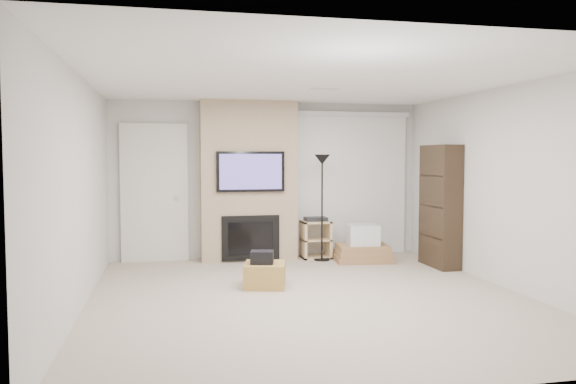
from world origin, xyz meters
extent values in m
cube|color=#B7A694|center=(0.00, 0.00, 0.00)|extent=(5.00, 5.50, 0.00)
cube|color=white|center=(0.00, 0.00, 2.50)|extent=(5.00, 5.50, 0.00)
cube|color=silver|center=(0.00, 2.75, 1.25)|extent=(5.00, 0.00, 2.50)
cube|color=silver|center=(0.00, -2.75, 1.25)|extent=(5.00, 0.00, 2.50)
cube|color=silver|center=(-2.50, 0.00, 1.25)|extent=(0.00, 5.50, 2.50)
cube|color=silver|center=(2.50, 0.00, 1.25)|extent=(0.00, 5.50, 2.50)
cube|color=silver|center=(0.40, 0.80, 2.50)|extent=(0.35, 0.18, 0.01)
cube|color=#B28842|center=(-0.42, 0.63, 0.15)|extent=(0.60, 0.60, 0.30)
cube|color=black|center=(-0.46, 0.60, 0.38)|extent=(0.32, 0.28, 0.16)
cube|color=tan|center=(-0.35, 2.55, 1.25)|extent=(1.50, 0.40, 2.50)
cube|color=black|center=(-0.35, 2.32, 1.40)|extent=(1.05, 0.06, 0.62)
cube|color=#44397C|center=(-0.35, 2.29, 1.40)|extent=(0.96, 0.00, 0.54)
cube|color=black|center=(-0.35, 2.34, 0.37)|extent=(0.90, 0.04, 0.70)
cube|color=black|center=(-0.35, 2.32, 0.37)|extent=(0.70, 0.02, 0.50)
cube|color=silver|center=(-1.80, 2.71, 1.07)|extent=(1.02, 0.08, 2.14)
cube|color=#AEA89C|center=(-1.80, 2.72, 1.02)|extent=(0.90, 0.05, 2.05)
cylinder|color=silver|center=(-1.46, 2.67, 1.00)|extent=(0.07, 0.06, 0.07)
cube|color=silver|center=(1.40, 2.69, 2.33)|extent=(1.98, 0.10, 0.08)
cube|color=white|center=(1.40, 2.70, 1.15)|extent=(1.90, 0.03, 2.29)
cylinder|color=black|center=(0.76, 2.23, 0.01)|extent=(0.25, 0.25, 0.03)
cylinder|color=black|center=(0.76, 2.23, 0.79)|extent=(0.03, 0.03, 1.55)
cone|color=black|center=(0.76, 2.23, 1.58)|extent=(0.25, 0.25, 0.16)
cube|color=beige|center=(0.52, 2.45, 0.30)|extent=(0.04, 0.38, 0.60)
cube|color=beige|center=(0.93, 2.45, 0.30)|extent=(0.04, 0.38, 0.60)
cube|color=beige|center=(0.72, 2.45, 0.01)|extent=(0.45, 0.38, 0.03)
cube|color=beige|center=(0.72, 2.45, 0.30)|extent=(0.45, 0.38, 0.03)
cube|color=beige|center=(0.72, 2.45, 0.58)|extent=(0.45, 0.38, 0.03)
cube|color=black|center=(0.72, 2.45, 0.63)|extent=(0.35, 0.25, 0.06)
cube|color=#9E744B|center=(1.36, 2.03, 0.05)|extent=(0.92, 0.74, 0.09)
cube|color=#9E744B|center=(1.36, 2.03, 0.14)|extent=(0.87, 0.69, 0.08)
cube|color=#9E744B|center=(1.36, 2.03, 0.22)|extent=(0.83, 0.65, 0.08)
cube|color=silver|center=(1.36, 2.03, 0.42)|extent=(0.51, 0.47, 0.31)
cube|color=black|center=(2.34, 1.39, 0.90)|extent=(0.30, 0.80, 1.80)
cube|color=black|center=(2.32, 1.39, 0.45)|extent=(0.26, 0.72, 0.02)
cube|color=black|center=(2.32, 1.39, 0.90)|extent=(0.26, 0.72, 0.02)
cube|color=black|center=(2.32, 1.39, 1.35)|extent=(0.26, 0.72, 0.02)
camera|label=1|loc=(-1.57, -6.22, 1.62)|focal=35.00mm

